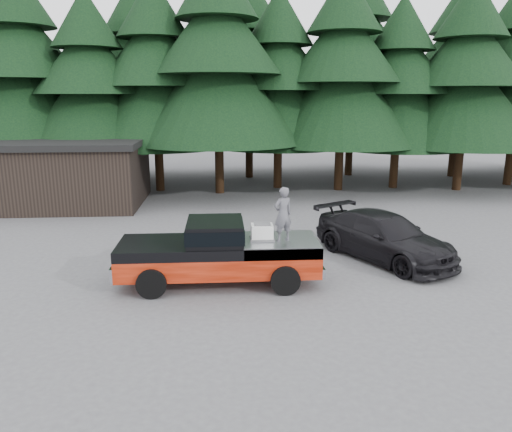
{
  "coord_description": "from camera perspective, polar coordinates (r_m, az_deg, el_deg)",
  "views": [
    {
      "loc": [
        -0.86,
        -13.75,
        5.44
      ],
      "look_at": [
        0.08,
        0.0,
        2.11
      ],
      "focal_mm": 35.0,
      "sensor_mm": 36.0,
      "label": 1
    }
  ],
  "objects": [
    {
      "name": "pickup_truck",
      "position": [
        14.81,
        -4.25,
        -5.25
      ],
      "size": [
        6.0,
        2.04,
        1.33
      ],
      "primitive_type": null,
      "color": "red",
      "rests_on": "ground"
    },
    {
      "name": "air_compressor",
      "position": [
        14.59,
        0.7,
        -1.88
      ],
      "size": [
        0.63,
        0.53,
        0.43
      ],
      "primitive_type": "cube",
      "rotation": [
        0.0,
        0.0,
        -0.01
      ],
      "color": "silver",
      "rests_on": "pickup_truck"
    },
    {
      "name": "truck_cab",
      "position": [
        14.53,
        -4.71,
        -1.67
      ],
      "size": [
        1.66,
        1.9,
        0.59
      ],
      "primitive_type": "cube",
      "color": "black",
      "rests_on": "pickup_truck"
    },
    {
      "name": "utility_building",
      "position": [
        27.26,
        -21.34,
        4.72
      ],
      "size": [
        8.4,
        6.4,
        3.3
      ],
      "color": "black",
      "rests_on": "ground"
    },
    {
      "name": "ground",
      "position": [
        14.81,
        -0.32,
        -7.95
      ],
      "size": [
        120.0,
        120.0,
        0.0
      ],
      "primitive_type": "plane",
      "color": "#4B4B4D",
      "rests_on": "ground"
    },
    {
      "name": "parked_car",
      "position": [
        17.48,
        14.42,
        -2.3
      ],
      "size": [
        4.53,
        5.75,
        1.56
      ],
      "primitive_type": "imported",
      "rotation": [
        0.0,
        0.0,
        0.51
      ],
      "color": "black",
      "rests_on": "ground"
    },
    {
      "name": "treeline",
      "position": [
        31.05,
        -1.64,
        17.82
      ],
      "size": [
        60.15,
        16.05,
        17.5
      ],
      "color": "black",
      "rests_on": "ground"
    },
    {
      "name": "man_on_bed",
      "position": [
        14.34,
        3.09,
        0.21
      ],
      "size": [
        0.68,
        0.58,
        1.59
      ],
      "primitive_type": "imported",
      "rotation": [
        0.0,
        0.0,
        3.56
      ],
      "color": "#525259",
      "rests_on": "pickup_truck"
    }
  ]
}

